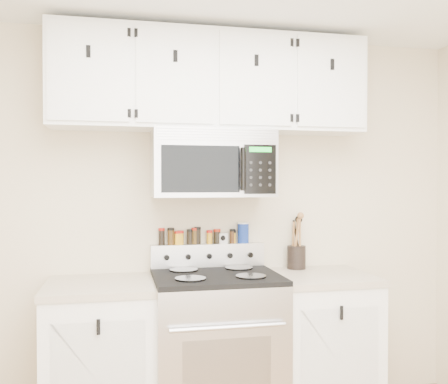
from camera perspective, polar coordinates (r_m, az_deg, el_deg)
name	(u,v)px	position (r m, az deg, el deg)	size (l,w,h in m)	color
back_wall	(207,221)	(3.37, -1.96, -3.34)	(3.50, 0.01, 2.50)	beige
range	(216,349)	(3.21, -0.92, -17.49)	(0.76, 0.65, 1.10)	#B7B7BA
base_cabinet_left	(101,360)	(3.19, -13.91, -18.14)	(0.64, 0.62, 0.92)	white
base_cabinet_right	(320,344)	(3.43, 10.89, -16.72)	(0.64, 0.62, 0.92)	white
microwave	(212,164)	(3.17, -1.36, 3.26)	(0.76, 0.44, 0.42)	#9E9EA3
upper_cabinets	(211,82)	(3.26, -1.45, 12.42)	(2.00, 0.35, 0.62)	white
utensil_crock	(296,255)	(3.47, 8.28, -7.18)	(0.13, 0.13, 0.37)	black
kitchen_timer	(222,238)	(3.36, -0.22, -5.32)	(0.06, 0.05, 0.07)	silver
salt_canister	(243,233)	(3.39, 2.21, -4.66)	(0.08, 0.08, 0.14)	navy
spice_jar_0	(162,236)	(3.30, -7.14, -5.07)	(0.04, 0.04, 0.11)	black
spice_jar_1	(171,236)	(3.31, -6.09, -5.05)	(0.05, 0.05, 0.11)	#472E11
spice_jar_2	(178,238)	(3.31, -5.32, -5.23)	(0.04, 0.04, 0.09)	gold
spice_jar_3	(180,238)	(3.31, -5.04, -5.21)	(0.05, 0.05, 0.09)	gold
spice_jar_4	(190,237)	(3.32, -3.92, -5.12)	(0.04, 0.04, 0.10)	black
spice_jar_5	(195,236)	(3.33, -3.38, -5.03)	(0.04, 0.04, 0.11)	#473111
spice_jar_6	(198,235)	(3.33, -3.04, -4.98)	(0.04, 0.04, 0.11)	black
spice_jar_7	(209,237)	(3.34, -1.67, -5.16)	(0.04, 0.04, 0.09)	#C58917
spice_jar_8	(217,236)	(3.35, -0.79, -5.08)	(0.05, 0.05, 0.10)	black
spice_jar_9	(233,236)	(3.38, 0.99, -5.05)	(0.04, 0.04, 0.10)	#3C210E
spice_jar_10	(233,237)	(3.38, 1.06, -5.14)	(0.04, 0.04, 0.09)	orange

